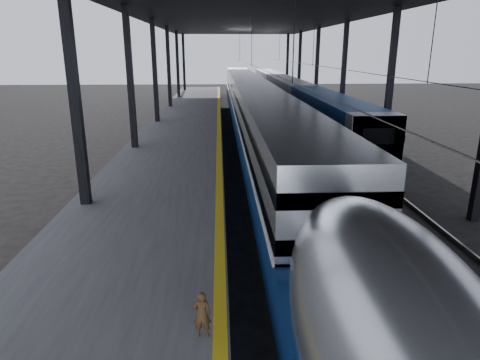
{
  "coord_description": "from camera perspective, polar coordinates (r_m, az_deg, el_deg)",
  "views": [
    {
      "loc": [
        -0.65,
        -10.7,
        6.59
      ],
      "look_at": [
        0.08,
        4.45,
        2.0
      ],
      "focal_mm": 32.0,
      "sensor_mm": 36.0,
      "label": 1
    }
  ],
  "objects": [
    {
      "name": "ground",
      "position": [
        12.59,
        0.64,
        -14.74
      ],
      "size": [
        160.0,
        160.0,
        0.0
      ],
      "primitive_type": "plane",
      "color": "black",
      "rests_on": "ground"
    },
    {
      "name": "canopy",
      "position": [
        30.91,
        2.14,
        21.5
      ],
      "size": [
        18.0,
        75.0,
        9.47
      ],
      "color": "black",
      "rests_on": "ground"
    },
    {
      "name": "child",
      "position": [
        9.05,
        -5.1,
        -17.4
      ],
      "size": [
        0.38,
        0.26,
        1.01
      ],
      "primitive_type": "imported",
      "rotation": [
        0.0,
        0.0,
        3.1
      ],
      "color": "#4B3119",
      "rests_on": "platform"
    },
    {
      "name": "yellow_strip",
      "position": [
        31.21,
        -2.82,
        6.5
      ],
      "size": [
        0.3,
        80.0,
        0.01
      ],
      "primitive_type": "cube",
      "color": "yellow",
      "rests_on": "platform"
    },
    {
      "name": "rails",
      "position": [
        31.81,
        6.65,
        4.9
      ],
      "size": [
        6.52,
        80.0,
        0.16
      ],
      "color": "slate",
      "rests_on": "ground"
    },
    {
      "name": "platform",
      "position": [
        31.43,
        -7.94,
        5.49
      ],
      "size": [
        6.0,
        80.0,
        1.0
      ],
      "primitive_type": "cube",
      "color": "#4C4C4F",
      "rests_on": "ground"
    },
    {
      "name": "tgv_train",
      "position": [
        33.74,
        1.8,
        8.96
      ],
      "size": [
        2.95,
        65.2,
        4.22
      ],
      "color": "#B7B9BE",
      "rests_on": "ground"
    },
    {
      "name": "second_train",
      "position": [
        48.11,
        6.53,
        11.07
      ],
      "size": [
        2.65,
        56.05,
        3.65
      ],
      "color": "navy",
      "rests_on": "ground"
    }
  ]
}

